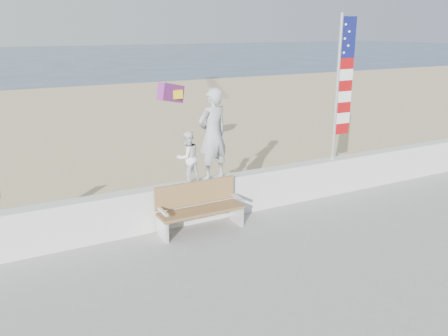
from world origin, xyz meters
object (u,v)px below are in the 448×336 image
Objects in this scene: adult at (213,134)px; flag at (342,82)px; bench at (199,206)px; child at (188,157)px.

flag is (3.49, -0.00, 0.92)m from adult.
child is at bearing 94.21° from bench.
child is at bearing -11.73° from adult.
flag reaches higher than bench.
child is 0.32× the size of flag.
adult reaches higher than bench.
adult is 0.74m from child.
flag is at bearing 168.39° from child.
adult is 1.56m from bench.
flag reaches higher than adult.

